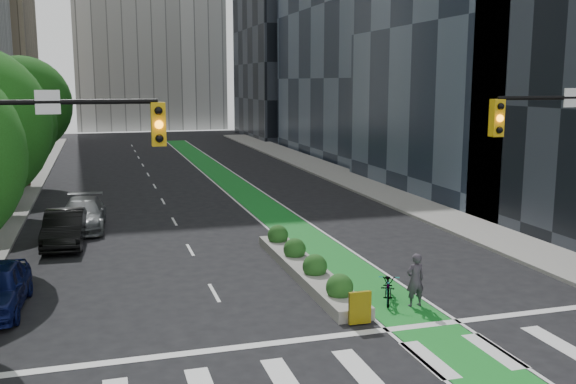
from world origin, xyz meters
TOP-DOWN VIEW (x-y plane):
  - ground at (0.00, 0.00)m, footprint 160.00×160.00m
  - sidewalk_left at (-11.80, 25.00)m, footprint 3.60×90.00m
  - sidewalk_right at (11.80, 25.00)m, footprint 3.60×90.00m
  - bike_lane_paint at (3.00, 30.00)m, footprint 2.20×70.00m
  - building_dark_end at (20.00, 68.00)m, footprint 14.00×18.00m
  - tree_midfar at (-11.00, 22.00)m, footprint 5.60×5.60m
  - tree_far at (-11.00, 32.00)m, footprint 6.60×6.60m
  - median_planter at (1.20, 7.04)m, footprint 1.20×10.26m
  - bicycle at (2.96, 3.53)m, footprint 1.41×2.04m
  - cyclist at (3.56, 2.81)m, footprint 0.68×0.47m
  - parked_car_left_mid at (-7.76, 14.43)m, footprint 1.88×4.85m
  - parked_car_left_far at (-7.04, 17.61)m, footprint 2.32×5.26m

SIDE VIEW (x-z plane):
  - ground at x=0.00m, z-range 0.00..0.00m
  - bike_lane_paint at x=3.00m, z-range 0.00..0.01m
  - sidewalk_left at x=-11.80m, z-range 0.00..0.15m
  - sidewalk_right at x=11.80m, z-range 0.00..0.15m
  - median_planter at x=1.20m, z-range -0.18..0.92m
  - bicycle at x=2.96m, z-range 0.00..1.01m
  - parked_car_left_far at x=-7.04m, z-range 0.00..1.50m
  - parked_car_left_mid at x=-7.76m, z-range 0.00..1.57m
  - cyclist at x=3.56m, z-range 0.00..1.79m
  - tree_midfar at x=-11.00m, z-range 1.07..8.83m
  - tree_far at x=-11.00m, z-range 1.19..10.20m
  - building_dark_end at x=20.00m, z-range 0.00..28.00m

